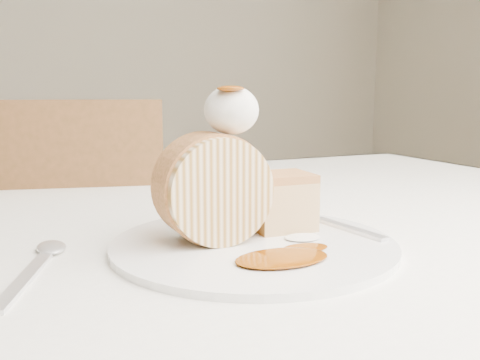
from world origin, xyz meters
name	(u,v)px	position (x,y,z in m)	size (l,w,h in m)	color
table	(165,294)	(0.00, 0.20, 0.66)	(1.40, 0.90, 0.75)	silver
chair_far	(50,307)	(-0.10, 0.61, 0.51)	(0.50, 0.50, 0.89)	brown
plate	(254,245)	(0.05, 0.06, 0.75)	(0.27, 0.27, 0.01)	white
roulade_slice	(213,189)	(0.02, 0.08, 0.81)	(0.10, 0.10, 0.06)	beige
cake_chunk	(281,205)	(0.10, 0.09, 0.78)	(0.06, 0.06, 0.05)	#CE834E
whipped_cream	(231,110)	(0.04, 0.08, 0.88)	(0.05, 0.05, 0.05)	white
caramel_drizzle	(231,82)	(0.03, 0.07, 0.91)	(0.03, 0.02, 0.01)	#743304
caramel_pool	(282,258)	(0.05, 0.00, 0.76)	(0.09, 0.06, 0.00)	#743304
fork	(344,227)	(0.16, 0.06, 0.76)	(0.02, 0.16, 0.00)	silver
spoon	(24,280)	(-0.16, 0.05, 0.75)	(0.02, 0.16, 0.00)	silver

